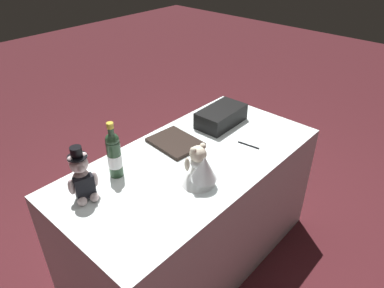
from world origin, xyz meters
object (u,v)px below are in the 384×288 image
object	(u,v)px
signing_pen	(249,145)
guestbook	(175,142)
teddy_bear_groom	(82,179)
gift_case_black	(221,116)
teddy_bear_bride	(200,168)
champagne_bottle	(114,154)

from	to	relation	value
signing_pen	guestbook	distance (m)	0.44
teddy_bear_groom	gift_case_black	size ratio (longest dim) A/B	0.83
signing_pen	teddy_bear_groom	bearing A→B (deg)	-19.57
teddy_bear_groom	teddy_bear_bride	bearing A→B (deg)	142.85
champagne_bottle	guestbook	bearing A→B (deg)	177.95
signing_pen	gift_case_black	bearing A→B (deg)	-109.11
teddy_bear_bride	gift_case_black	xyz separation A→B (m)	(-0.57, -0.31, -0.04)
teddy_bear_bride	signing_pen	distance (m)	0.48
teddy_bear_groom	champagne_bottle	xyz separation A→B (m)	(-0.21, -0.03, 0.02)
signing_pen	champagne_bottle	bearing A→B (deg)	-27.00
teddy_bear_groom	gift_case_black	world-z (taller)	teddy_bear_groom
champagne_bottle	gift_case_black	size ratio (longest dim) A/B	0.91
teddy_bear_groom	guestbook	xyz separation A→B (m)	(-0.64, -0.02, -0.10)
guestbook	teddy_bear_groom	bearing A→B (deg)	6.07
guestbook	champagne_bottle	bearing A→B (deg)	2.44
teddy_bear_groom	gift_case_black	bearing A→B (deg)	178.33
gift_case_black	guestbook	distance (m)	0.39
signing_pen	guestbook	xyz separation A→B (m)	(0.28, -0.34, 0.01)
signing_pen	guestbook	world-z (taller)	guestbook
teddy_bear_groom	teddy_bear_bride	xyz separation A→B (m)	(-0.45, 0.34, -0.02)
teddy_bear_groom	signing_pen	distance (m)	0.98
teddy_bear_bride	signing_pen	bearing A→B (deg)	-178.30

